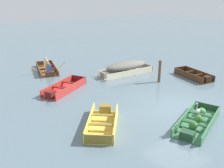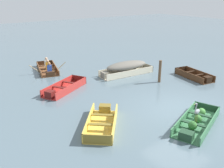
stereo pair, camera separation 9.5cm
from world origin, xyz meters
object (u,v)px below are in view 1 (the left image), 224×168
object	(u,v)px
rowboat_wooden_brown_with_crew	(47,69)
heron_on_dinghy	(198,111)
mooring_post	(160,71)
skiff_yellow_outer_moored	(103,121)
skiff_dark_varnish_mid_moored	(195,76)
dinghy_green_foreground	(197,122)
skiff_red_far_moored	(63,89)
skiff_cream_near_moored	(126,67)

from	to	relation	value
rowboat_wooden_brown_with_crew	heron_on_dinghy	xyz separation A→B (m)	(1.61, -10.60, 0.64)
mooring_post	skiff_yellow_outer_moored	bearing A→B (deg)	-157.85
skiff_dark_varnish_mid_moored	skiff_yellow_outer_moored	distance (m)	8.03
dinghy_green_foreground	heron_on_dinghy	size ratio (longest dim) A/B	3.83
rowboat_wooden_brown_with_crew	heron_on_dinghy	bearing A→B (deg)	-81.34
skiff_yellow_outer_moored	rowboat_wooden_brown_with_crew	xyz separation A→B (m)	(1.00, 8.12, 0.06)
skiff_red_far_moored	heron_on_dinghy	xyz separation A→B (m)	(2.29, -6.74, 0.70)
skiff_dark_varnish_mid_moored	mooring_post	bearing A→B (deg)	160.57
mooring_post	skiff_red_far_moored	bearing A→B (deg)	159.19
skiff_dark_varnish_mid_moored	skiff_red_far_moored	distance (m)	8.08
dinghy_green_foreground	skiff_red_far_moored	size ratio (longest dim) A/B	1.08
skiff_cream_near_moored	rowboat_wooden_brown_with_crew	distance (m)	5.28
skiff_dark_varnish_mid_moored	skiff_red_far_moored	bearing A→B (deg)	159.61
dinghy_green_foreground	rowboat_wooden_brown_with_crew	world-z (taller)	rowboat_wooden_brown_with_crew
skiff_cream_near_moored	skiff_dark_varnish_mid_moored	distance (m)	4.34
skiff_yellow_outer_moored	dinghy_green_foreground	bearing A→B (deg)	-36.78
dinghy_green_foreground	heron_on_dinghy	world-z (taller)	heron_on_dinghy
skiff_cream_near_moored	skiff_red_far_moored	size ratio (longest dim) A/B	1.23
dinghy_green_foreground	skiff_cream_near_moored	size ratio (longest dim) A/B	0.88
skiff_red_far_moored	mooring_post	xyz separation A→B (m)	(5.25, -1.99, 0.52)
dinghy_green_foreground	skiff_yellow_outer_moored	world-z (taller)	skiff_yellow_outer_moored
skiff_cream_near_moored	dinghy_green_foreground	bearing A→B (deg)	-105.37
skiff_red_far_moored	mooring_post	distance (m)	5.64
dinghy_green_foreground	skiff_dark_varnish_mid_moored	bearing A→B (deg)	37.15
skiff_cream_near_moored	heron_on_dinghy	world-z (taller)	heron_on_dinghy
skiff_dark_varnish_mid_moored	skiff_red_far_moored	size ratio (longest dim) A/B	0.88
dinghy_green_foreground	skiff_red_far_moored	world-z (taller)	skiff_red_far_moored
rowboat_wooden_brown_with_crew	mooring_post	xyz separation A→B (m)	(4.57, -5.85, 0.46)
skiff_red_far_moored	heron_on_dinghy	distance (m)	7.16
skiff_dark_varnish_mid_moored	heron_on_dinghy	size ratio (longest dim) A/B	3.11
dinghy_green_foreground	rowboat_wooden_brown_with_crew	size ratio (longest dim) A/B	1.01
rowboat_wooden_brown_with_crew	dinghy_green_foreground	bearing A→B (deg)	-79.02
rowboat_wooden_brown_with_crew	heron_on_dinghy	size ratio (longest dim) A/B	3.81
dinghy_green_foreground	skiff_red_far_moored	xyz separation A→B (m)	(-2.69, 6.51, 0.01)
skiff_red_far_moored	mooring_post	size ratio (longest dim) A/B	2.25
skiff_yellow_outer_moored	rowboat_wooden_brown_with_crew	distance (m)	8.18
skiff_cream_near_moored	mooring_post	world-z (taller)	mooring_post
skiff_red_far_moored	heron_on_dinghy	size ratio (longest dim) A/B	3.55
skiff_dark_varnish_mid_moored	skiff_cream_near_moored	bearing A→B (deg)	134.02
dinghy_green_foreground	mooring_post	distance (m)	5.22
skiff_cream_near_moored	mooring_post	size ratio (longest dim) A/B	2.77
heron_on_dinghy	skiff_cream_near_moored	bearing A→B (deg)	72.12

